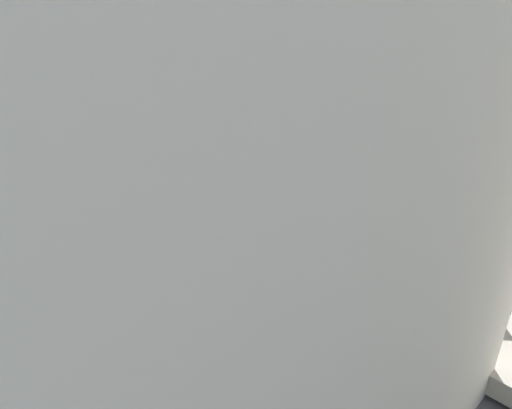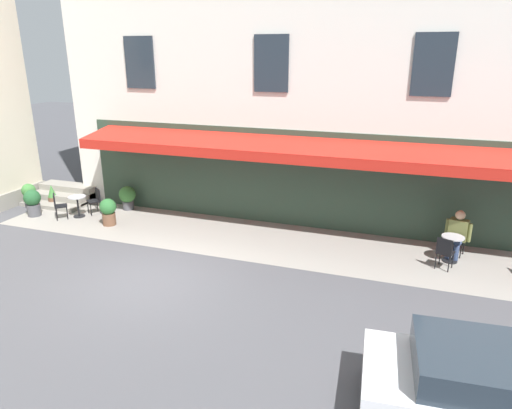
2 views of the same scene
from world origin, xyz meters
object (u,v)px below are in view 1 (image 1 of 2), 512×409
(cafe_table_mid_terrace, at_px, (125,148))
(cafe_chair_black_near_door, at_px, (169,163))
(seated_patron_in_olive, at_px, (142,163))
(potted_plant_by_steps, at_px, (419,273))
(cafe_chair_black_by_window, at_px, (448,307))
(seated_companion_in_black, at_px, (118,142))
(cafe_chair_black_corner_right, at_px, (136,149))
(parked_car_white, at_px, (259,126))
(cafe_chair_black_facing_street, at_px, (503,305))
(cafe_chair_black_under_awning, at_px, (115,144))
(cafe_table_near_entrance, at_px, (473,306))
(cafe_table_streetside, at_px, (153,167))
(cafe_chair_black_corner_left, at_px, (136,168))
(potted_plant_entrance_right, at_px, (397,307))

(cafe_table_mid_terrace, relative_size, cafe_chair_black_near_door, 0.82)
(seated_patron_in_olive, relative_size, potted_plant_by_steps, 1.48)
(cafe_chair_black_by_window, distance_m, cafe_table_mid_terrace, 14.54)
(potted_plant_by_steps, bearing_deg, seated_companion_in_black, -178.44)
(cafe_chair_black_corner_right, distance_m, parked_car_white, 5.85)
(cafe_chair_black_facing_street, distance_m, potted_plant_by_steps, 1.99)
(cafe_chair_black_by_window, bearing_deg, cafe_table_mid_terrace, 177.74)
(cafe_chair_black_by_window, height_order, cafe_chair_black_under_awning, same)
(cafe_table_near_entrance, distance_m, cafe_table_mid_terrace, 14.89)
(cafe_table_streetside, bearing_deg, cafe_chair_black_corner_left, -108.15)
(cafe_chair_black_facing_street, bearing_deg, cafe_table_mid_terrace, -178.62)
(cafe_table_near_entrance, xyz_separation_m, parked_car_white, (-12.58, 5.79, 0.22))
(cafe_table_streetside, bearing_deg, cafe_chair_black_corner_right, 165.51)
(cafe_chair_black_facing_street, height_order, cafe_table_mid_terrace, cafe_chair_black_facing_street)
(cafe_table_streetside, bearing_deg, seated_patron_in_olive, -108.15)
(cafe_table_mid_terrace, distance_m, cafe_chair_black_near_door, 2.89)
(cafe_chair_black_facing_street, xyz_separation_m, seated_patron_in_olive, (-12.82, -1.16, 0.17))
(cafe_chair_black_corner_right, relative_size, seated_patron_in_olive, 0.67)
(cafe_chair_black_corner_right, bearing_deg, cafe_chair_black_by_window, -2.90)
(cafe_chair_black_by_window, relative_size, parked_car_white, 0.21)
(potted_plant_by_steps, bearing_deg, cafe_table_near_entrance, -12.35)
(cafe_chair_black_corner_left, bearing_deg, cafe_chair_black_near_door, 70.91)
(cafe_table_near_entrance, xyz_separation_m, potted_plant_by_steps, (-1.52, 0.33, 0.01))
(seated_patron_in_olive, height_order, seated_companion_in_black, seated_patron_in_olive)
(potted_plant_entrance_right, bearing_deg, parked_car_white, 148.30)
(cafe_table_mid_terrace, xyz_separation_m, parked_car_white, (2.30, 5.74, 0.22))
(cafe_table_mid_terrace, bearing_deg, cafe_chair_black_corner_left, -22.03)
(cafe_table_near_entrance, distance_m, cafe_chair_black_corner_left, 12.45)
(cafe_table_streetside, distance_m, potted_plant_by_steps, 10.72)
(cafe_table_near_entrance, relative_size, seated_companion_in_black, 0.57)
(potted_plant_by_steps, distance_m, parked_car_white, 12.34)
(cafe_table_mid_terrace, bearing_deg, cafe_chair_black_by_window, -2.26)
(seated_patron_in_olive, relative_size, potted_plant_entrance_right, 1.55)
(cafe_table_streetside, bearing_deg, parked_car_white, 93.42)
(cafe_table_streetside, height_order, seated_patron_in_olive, seated_patron_in_olive)
(cafe_table_mid_terrace, bearing_deg, cafe_table_near_entrance, -0.20)
(cafe_table_near_entrance, relative_size, potted_plant_entrance_right, 0.85)
(cafe_chair_black_facing_street, bearing_deg, potted_plant_by_steps, -177.45)
(cafe_chair_black_by_window, relative_size, cafe_table_streetside, 1.21)
(cafe_table_near_entrance, height_order, cafe_chair_black_facing_street, cafe_chair_black_facing_street)
(cafe_chair_black_near_door, relative_size, potted_plant_by_steps, 0.99)
(cafe_chair_black_by_window, height_order, parked_car_white, parked_car_white)
(cafe_table_near_entrance, distance_m, cafe_chair_black_near_door, 12.00)
(potted_plant_by_steps, bearing_deg, potted_plant_entrance_right, -78.53)
(cafe_chair_black_by_window, relative_size, cafe_chair_black_corner_left, 1.00)
(cafe_table_mid_terrace, distance_m, cafe_chair_black_under_awning, 0.63)
(cafe_table_mid_terrace, height_order, potted_plant_entrance_right, potted_plant_entrance_right)
(cafe_chair_black_corner_left, distance_m, parked_car_white, 6.74)
(cafe_chair_black_near_door, relative_size, seated_companion_in_black, 0.70)
(potted_plant_by_steps, bearing_deg, cafe_chair_black_by_window, -36.34)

